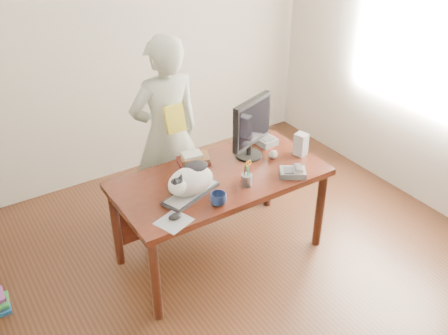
% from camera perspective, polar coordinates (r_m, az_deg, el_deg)
% --- Properties ---
extents(room, '(4.50, 4.50, 4.50)m').
position_cam_1_polar(room, '(3.02, 5.68, 3.55)').
color(room, black).
rests_on(room, ground).
extents(desk, '(1.60, 0.80, 0.75)m').
position_cam_1_polar(desk, '(3.88, -1.03, -2.30)').
color(desk, black).
rests_on(desk, ground).
extents(keyboard, '(0.48, 0.32, 0.03)m').
position_cam_1_polar(keyboard, '(3.53, -3.78, -2.95)').
color(keyboard, black).
rests_on(keyboard, desk).
extents(cat, '(0.42, 0.32, 0.25)m').
position_cam_1_polar(cat, '(3.46, -3.97, -1.49)').
color(cat, silver).
rests_on(cat, keyboard).
extents(monitor, '(0.43, 0.28, 0.50)m').
position_cam_1_polar(monitor, '(3.86, 3.18, 4.84)').
color(monitor, black).
rests_on(monitor, desk).
extents(pen_cup, '(0.10, 0.10, 0.21)m').
position_cam_1_polar(pen_cup, '(3.61, 2.61, -1.30)').
color(pen_cup, gray).
rests_on(pen_cup, desk).
extents(mousepad, '(0.26, 0.25, 0.00)m').
position_cam_1_polar(mousepad, '(3.30, -5.76, -6.16)').
color(mousepad, '#A0A5AB').
rests_on(mousepad, desk).
extents(mouse, '(0.11, 0.09, 0.04)m').
position_cam_1_polar(mouse, '(3.31, -5.63, -5.60)').
color(mouse, black).
rests_on(mouse, mousepad).
extents(coffee_mug, '(0.15, 0.15, 0.09)m').
position_cam_1_polar(coffee_mug, '(3.41, -0.66, -3.62)').
color(coffee_mug, '#0D1736').
rests_on(coffee_mug, desk).
extents(phone, '(0.23, 0.22, 0.09)m').
position_cam_1_polar(phone, '(3.77, 7.93, -0.52)').
color(phone, slate).
rests_on(phone, desk).
extents(speaker, '(0.10, 0.11, 0.18)m').
position_cam_1_polar(speaker, '(4.02, 8.78, 2.63)').
color(speaker, '#A5A5A7').
rests_on(speaker, desk).
extents(baseball, '(0.07, 0.07, 0.07)m').
position_cam_1_polar(baseball, '(3.97, 5.63, 1.50)').
color(baseball, beige).
rests_on(baseball, desk).
extents(book_stack, '(0.28, 0.24, 0.09)m').
position_cam_1_polar(book_stack, '(3.89, -3.47, 0.96)').
color(book_stack, '#441213').
rests_on(book_stack, desk).
extents(calculator, '(0.16, 0.21, 0.06)m').
position_cam_1_polar(calculator, '(4.19, 4.68, 3.15)').
color(calculator, slate).
rests_on(calculator, desk).
extents(person, '(0.62, 0.41, 1.68)m').
position_cam_1_polar(person, '(4.16, -6.60, 3.80)').
color(person, silver).
rests_on(person, ground).
extents(held_book, '(0.16, 0.10, 0.22)m').
position_cam_1_polar(held_book, '(3.93, -5.65, 5.56)').
color(held_book, gold).
rests_on(held_book, person).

